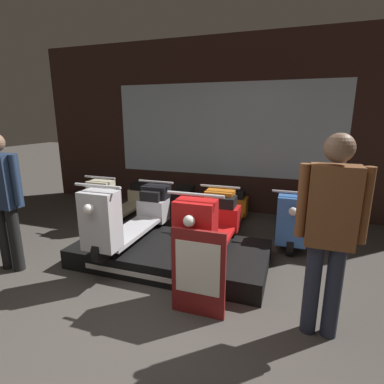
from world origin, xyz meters
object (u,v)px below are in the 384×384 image
Objects in this scene: person_right_browsing at (330,226)px; price_sign_board at (198,273)px; scooter_backrow_2 at (228,211)px; person_left_browsing at (3,194)px; scooter_backrow_0 at (121,200)px; scooter_backrow_3 at (292,218)px; scooter_backrow_1 at (171,206)px; scooter_display_right at (211,227)px; scooter_display_left at (129,217)px.

person_right_browsing reaches higher than price_sign_board.
scooter_backrow_2 is 3.07m from person_left_browsing.
price_sign_board is at bearing -45.20° from scooter_backrow_0.
person_right_browsing is at bearing 5.69° from price_sign_board.
scooter_backrow_3 is 1.97× the size of price_sign_board.
scooter_backrow_1 is at bearing 137.15° from person_right_browsing.
scooter_display_right is 1.00× the size of scooter_backrow_3.
person_right_browsing is (1.25, -2.06, 0.65)m from scooter_backrow_2.
scooter_display_left is 2.40m from scooter_backrow_3.
scooter_display_left is 1.70m from scooter_backrow_0.
scooter_display_right is at bearing 16.84° from person_left_browsing.
scooter_display_right is 1.00× the size of scooter_backrow_2.
scooter_backrow_0 reaches higher than price_sign_board.
scooter_display_left and scooter_display_right have the same top height.
scooter_backrow_3 is at bearing 0.00° from scooter_backrow_0.
person_left_browsing is 2.45m from price_sign_board.
price_sign_board is at bearing -2.50° from person_left_browsing.
price_sign_board is (1.17, -2.17, 0.10)m from scooter_backrow_1.
person_right_browsing is (1.15, -0.69, 0.41)m from scooter_display_right.
scooter_display_left is 2.37m from person_right_browsing.
scooter_display_right is at bearing 0.00° from scooter_display_left.
scooter_backrow_2 is 0.98× the size of person_right_browsing.
scooter_display_left is 1.45m from person_left_browsing.
person_left_browsing is 0.96× the size of person_right_browsing.
scooter_backrow_0 is at bearing 83.36° from person_left_browsing.
price_sign_board is at bearing -34.10° from scooter_display_left.
scooter_backrow_3 is (2.93, 0.00, 0.00)m from scooter_backrow_0.
scooter_backrow_0 and scooter_backrow_1 have the same top height.
scooter_backrow_1 is at bearing 180.00° from scooter_backrow_3.
scooter_backrow_0 is at bearing 147.21° from person_right_browsing.
scooter_backrow_2 is at bearing 54.37° from scooter_display_left.
person_right_browsing is (2.22, -2.06, 0.65)m from scooter_backrow_1.
scooter_backrow_2 is 1.00× the size of scooter_backrow_3.
price_sign_board is (2.39, -0.10, -0.51)m from person_left_browsing.
scooter_display_right is 1.97× the size of price_sign_board.
scooter_backrow_3 is 2.30m from price_sign_board.
scooter_display_left is at bearing 29.71° from person_left_browsing.
scooter_backrow_0 is 1.97× the size of price_sign_board.
person_right_browsing is at bearing -82.60° from scooter_backrow_3.
scooter_display_left is at bearing -54.57° from scooter_backrow_0.
scooter_backrow_0 is 3.05m from price_sign_board.
scooter_display_left reaches higher than price_sign_board.
scooter_backrow_2 is at bearing 93.94° from scooter_display_right.
scooter_backrow_0 is (-2.05, 1.37, -0.24)m from scooter_display_right.
scooter_display_left is at bearing -145.05° from scooter_backrow_3.
scooter_backrow_3 is at bearing 0.00° from scooter_backrow_2.
person_left_browsing is (-1.22, -2.06, 0.61)m from scooter_backrow_1.
scooter_display_right reaches higher than scooter_backrow_1.
price_sign_board is at bearing -109.83° from scooter_backrow_3.
scooter_backrow_3 reaches higher than price_sign_board.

